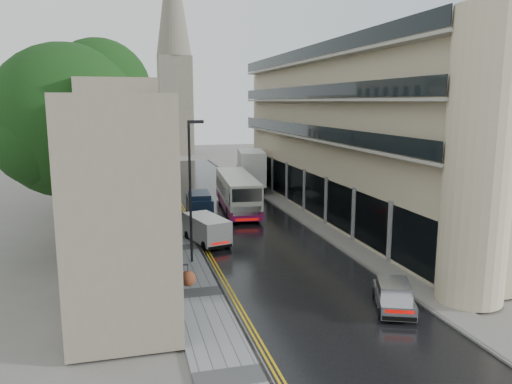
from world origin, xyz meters
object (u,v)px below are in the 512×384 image
tree_near (70,148)px  silver_hatchback (381,305)px  lamp_post_far (169,158)px  white_lorry (241,173)px  cream_bus (228,200)px  navy_van (190,210)px  pedestrian (175,243)px  tree_far (89,143)px  lamp_post_near (190,193)px  white_van (204,236)px

tree_near → silver_hatchback: size_ratio=3.82×
lamp_post_far → white_lorry: bearing=-9.4°
lamp_post_far → cream_bus: bearing=-83.1°
white_lorry → navy_van: (-7.08, -12.22, -1.05)m
pedestrian → lamp_post_far: size_ratio=0.22×
tree_far → pedestrian: (5.89, -15.69, -5.21)m
cream_bus → white_lorry: size_ratio=1.36×
cream_bus → tree_far: bearing=157.1°
lamp_post_near → tree_far: bearing=102.4°
tree_far → white_lorry: 16.24m
cream_bus → pedestrian: cream_bus is taller
cream_bus → navy_van: bearing=-152.7°
white_van → cream_bus: bearing=54.1°
silver_hatchback → lamp_post_far: bearing=124.0°
cream_bus → white_lorry: white_lorry is taller
tree_far → navy_van: size_ratio=2.59×
white_lorry → pedestrian: white_lorry is taller
tree_near → cream_bus: bearing=31.3°
silver_hatchback → pedestrian: bearing=147.3°
lamp_post_near → lamp_post_far: bearing=78.9°
white_lorry → lamp_post_near: (-8.24, -21.86, 2.11)m
tree_far → white_lorry: (14.98, 4.88, -3.94)m
tree_near → pedestrian: size_ratio=7.71×
cream_bus → navy_van: (-3.40, -1.40, -0.38)m
silver_hatchback → cream_bus: bearing=119.4°
tree_far → white_van: tree_far is taller
white_lorry → white_van: (-7.08, -19.49, -1.29)m
silver_hatchback → lamp_post_far: (-6.60, 31.53, 3.47)m
silver_hatchback → tree_far: bearing=139.4°
tree_near → navy_van: size_ratio=2.88×
tree_far → navy_van: tree_far is taller
pedestrian → lamp_post_far: bearing=-91.8°
white_lorry → lamp_post_near: 23.46m
cream_bus → pedestrian: size_ratio=6.54×
lamp_post_far → white_van: bearing=-102.4°
silver_hatchback → lamp_post_near: size_ratio=0.42×
white_van → pedestrian: white_van is taller
white_van → lamp_post_far: bearing=77.0°
silver_hatchback → tree_near: bearing=157.3°
navy_van → lamp_post_far: size_ratio=0.59×
silver_hatchback → lamp_post_near: (-7.27, 10.27, 3.71)m
pedestrian → navy_van: bearing=-100.9°
white_van → pedestrian: size_ratio=2.41×
lamp_post_far → tree_far: bearing=-163.9°
tree_far → lamp_post_far: 8.81m
tree_far → lamp_post_near: 18.36m
tree_far → navy_van: 11.88m
lamp_post_far → navy_van: bearing=-101.5°
cream_bus → navy_van: size_ratio=2.45×
tree_near → tree_far: size_ratio=1.11×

